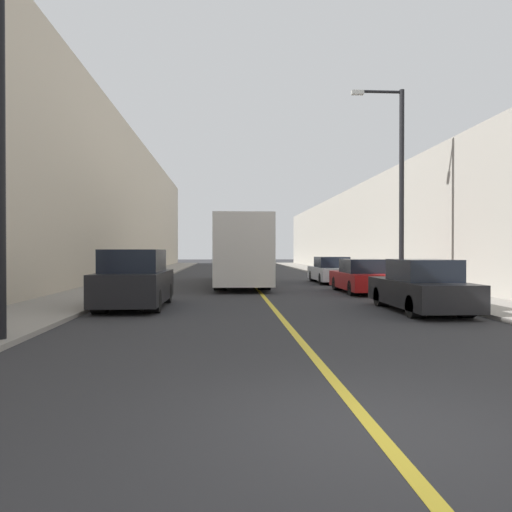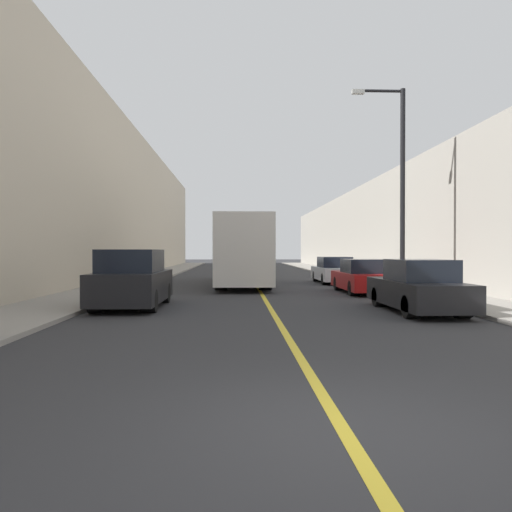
# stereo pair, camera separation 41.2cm
# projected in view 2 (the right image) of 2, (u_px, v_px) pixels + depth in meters

# --- Properties ---
(ground_plane) EXTENTS (200.00, 200.00, 0.00)m
(ground_plane) POSITION_uv_depth(u_px,v_px,m) (345.00, 433.00, 4.89)
(ground_plane) COLOR #2D2D30
(sidewalk_left) EXTENTS (2.75, 72.00, 0.11)m
(sidewalk_left) POSITION_uv_depth(u_px,v_px,m) (153.00, 276.00, 34.59)
(sidewalk_left) COLOR gray
(sidewalk_left) RESTS_ON ground
(sidewalk_right) EXTENTS (2.75, 72.00, 0.11)m
(sidewalk_right) POSITION_uv_depth(u_px,v_px,m) (348.00, 275.00, 35.14)
(sidewalk_right) COLOR gray
(sidewalk_right) RESTS_ON ground
(building_row_left) EXTENTS (4.00, 72.00, 10.58)m
(building_row_left) POSITION_uv_depth(u_px,v_px,m) (103.00, 200.00, 34.39)
(building_row_left) COLOR beige
(building_row_left) RESTS_ON ground
(building_row_right) EXTENTS (4.00, 72.00, 6.67)m
(building_row_right) POSITION_uv_depth(u_px,v_px,m) (395.00, 229.00, 35.24)
(building_row_right) COLOR gray
(building_row_right) RESTS_ON ground
(road_center_line) EXTENTS (0.16, 72.00, 0.01)m
(road_center_line) POSITION_uv_depth(u_px,v_px,m) (251.00, 276.00, 34.86)
(road_center_line) COLOR gold
(road_center_line) RESTS_ON ground
(bus) EXTENTS (2.58, 12.32, 3.41)m
(bus) POSITION_uv_depth(u_px,v_px,m) (242.00, 250.00, 26.54)
(bus) COLOR silver
(bus) RESTS_ON ground
(parked_suv_left) EXTENTS (1.93, 4.48, 1.83)m
(parked_suv_left) POSITION_uv_depth(u_px,v_px,m) (132.00, 281.00, 15.68)
(parked_suv_left) COLOR black
(parked_suv_left) RESTS_ON ground
(car_right_near) EXTENTS (1.76, 4.68, 1.54)m
(car_right_near) POSITION_uv_depth(u_px,v_px,m) (418.00, 288.00, 14.58)
(car_right_near) COLOR black
(car_right_near) RESTS_ON ground
(car_right_mid) EXTENTS (1.83, 4.68, 1.44)m
(car_right_mid) POSITION_uv_depth(u_px,v_px,m) (363.00, 278.00, 21.17)
(car_right_mid) COLOR maroon
(car_right_mid) RESTS_ON ground
(car_right_far) EXTENTS (1.81, 4.77, 1.46)m
(car_right_far) POSITION_uv_depth(u_px,v_px,m) (334.00, 271.00, 27.72)
(car_right_far) COLOR silver
(car_right_far) RESTS_ON ground
(street_lamp_right) EXTENTS (2.20, 0.24, 8.31)m
(street_lamp_right) POSITION_uv_depth(u_px,v_px,m) (399.00, 178.00, 20.39)
(street_lamp_right) COLOR black
(street_lamp_right) RESTS_ON sidewalk_right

